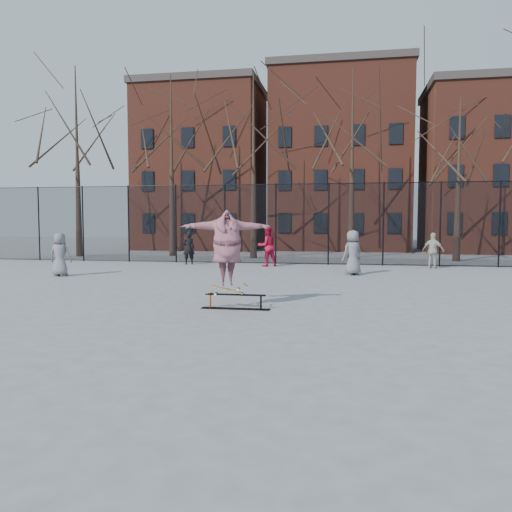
% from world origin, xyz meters
% --- Properties ---
extents(ground, '(100.00, 100.00, 0.00)m').
position_xyz_m(ground, '(0.00, 0.00, 0.00)').
color(ground, slate).
extents(skate_rail, '(1.70, 0.26, 0.37)m').
position_xyz_m(skate_rail, '(-0.57, 0.15, 0.15)').
color(skate_rail, black).
rests_on(skate_rail, ground).
extents(skateboard, '(0.89, 0.21, 0.11)m').
position_xyz_m(skateboard, '(-0.77, 0.15, 0.43)').
color(skateboard, olive).
rests_on(skateboard, skate_rail).
extents(skater, '(2.34, 1.29, 1.84)m').
position_xyz_m(skater, '(-0.77, 0.15, 1.40)').
color(skater, navy).
rests_on(skater, skateboard).
extents(bystander_grey, '(0.86, 0.60, 1.69)m').
position_xyz_m(bystander_grey, '(-8.87, 6.03, 0.84)').
color(bystander_grey, slate).
rests_on(bystander_grey, ground).
extents(bystander_black, '(0.69, 0.59, 1.61)m').
position_xyz_m(bystander_black, '(-5.60, 12.00, 0.81)').
color(bystander_black, black).
rests_on(bystander_black, ground).
extents(bystander_red, '(1.17, 1.11, 1.92)m').
position_xyz_m(bystander_red, '(-1.62, 11.67, 0.96)').
color(bystander_red, '#B71031').
rests_on(bystander_red, ground).
extents(bystander_white, '(1.03, 0.75, 1.62)m').
position_xyz_m(bystander_white, '(5.92, 11.89, 0.81)').
color(bystander_white, '#BBB9AD').
rests_on(bystander_white, ground).
extents(bystander_extra, '(1.04, 0.97, 1.78)m').
position_xyz_m(bystander_extra, '(2.32, 8.44, 0.89)').
color(bystander_extra, slate).
rests_on(bystander_extra, ground).
extents(fence, '(34.03, 0.07, 4.00)m').
position_xyz_m(fence, '(-0.01, 13.00, 2.05)').
color(fence, black).
rests_on(fence, ground).
extents(tree_row, '(33.66, 7.46, 10.67)m').
position_xyz_m(tree_row, '(-0.25, 17.15, 7.36)').
color(tree_row, black).
rests_on(tree_row, ground).
extents(rowhouses, '(29.00, 7.00, 13.00)m').
position_xyz_m(rowhouses, '(0.72, 26.00, 6.06)').
color(rowhouses, brown).
rests_on(rowhouses, ground).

